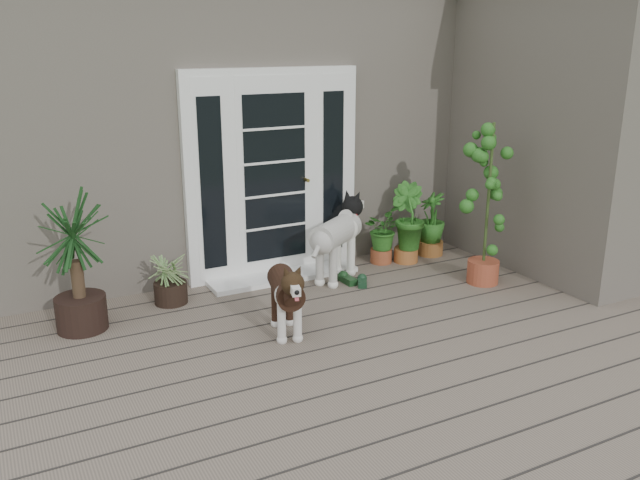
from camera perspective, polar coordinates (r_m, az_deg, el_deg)
name	(u,v)px	position (r m, az deg, el deg)	size (l,w,h in m)	color
deck	(407,356)	(5.55, 7.51, -9.84)	(6.20, 4.60, 0.12)	#6B5B4C
house_main	(223,118)	(8.82, -8.33, 10.30)	(7.40, 4.00, 3.10)	#665E54
house_wing	(575,134)	(7.81, 21.05, 8.51)	(1.60, 2.40, 3.10)	#665E54
door_unit	(273,174)	(6.92, -4.02, 5.64)	(1.90, 0.14, 2.15)	white
door_step	(283,276)	(7.02, -3.19, -3.07)	(1.60, 0.40, 0.05)	white
brindle_dog	(286,300)	(5.63, -2.95, -5.14)	(0.32, 0.75, 0.62)	#341D13
white_dog	(336,245)	(6.85, 1.37, -0.46)	(0.39, 0.90, 0.75)	white
spider_plant	(170,275)	(6.44, -12.78, -2.97)	(0.52, 0.52, 0.56)	#95B972
yucca	(76,264)	(5.98, -20.21, -1.99)	(0.82, 0.82, 1.19)	#113317
herb_a	(382,239)	(7.44, 5.30, 0.10)	(0.44, 0.44, 0.55)	#215919
herb_b	(407,233)	(7.49, 7.46, 0.60)	(0.45, 0.45, 0.67)	#24621C
herb_c	(431,230)	(7.79, 9.49, 0.87)	(0.38, 0.38, 0.60)	#164E1B
sapling	(488,202)	(6.85, 14.23, 3.15)	(0.50, 0.50, 1.71)	#26621C
clog_left	(347,279)	(6.88, 2.37, -3.35)	(0.13, 0.29, 0.09)	#163819
clog_right	(362,281)	(6.82, 3.65, -3.57)	(0.12, 0.26, 0.08)	#14331D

